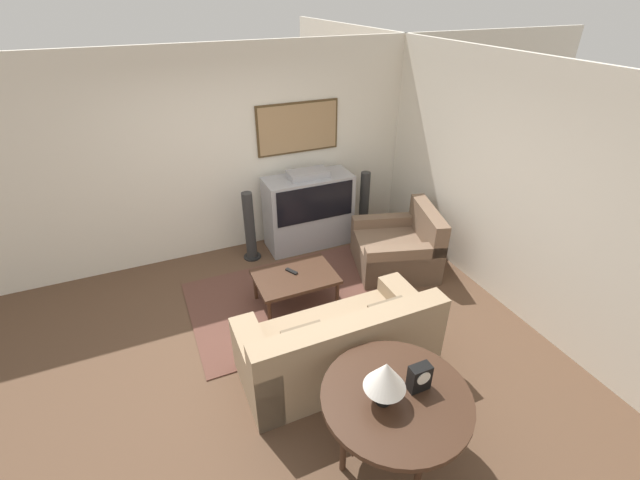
{
  "coord_description": "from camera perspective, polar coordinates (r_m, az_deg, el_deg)",
  "views": [
    {
      "loc": [
        -0.97,
        -3.22,
        3.25
      ],
      "look_at": [
        0.7,
        0.61,
        0.75
      ],
      "focal_mm": 24.0,
      "sensor_mm": 36.0,
      "label": 1
    }
  ],
  "objects": [
    {
      "name": "table_lamp",
      "position": [
        3.06,
        8.74,
        -17.46
      ],
      "size": [
        0.3,
        0.3,
        0.37
      ],
      "color": "black",
      "rests_on": "console_table"
    },
    {
      "name": "mantel_clock",
      "position": [
        3.29,
        13.11,
        -17.42
      ],
      "size": [
        0.16,
        0.1,
        0.22
      ],
      "color": "black",
      "rests_on": "console_table"
    },
    {
      "name": "wall_right",
      "position": [
        5.19,
        22.94,
        6.92
      ],
      "size": [
        0.06,
        12.0,
        2.7
      ],
      "color": "silver",
      "rests_on": "ground_plane"
    },
    {
      "name": "console_table",
      "position": [
        3.35,
        10.1,
        -20.48
      ],
      "size": [
        1.1,
        1.1,
        0.72
      ],
      "color": "#3D2619",
      "rests_on": "ground_plane"
    },
    {
      "name": "tv",
      "position": [
        6.01,
        -1.53,
        3.96
      ],
      "size": [
        1.2,
        0.51,
        1.12
      ],
      "color": "#9E9EA3",
      "rests_on": "ground_plane"
    },
    {
      "name": "ground_plane",
      "position": [
        4.68,
        -5.07,
        -13.27
      ],
      "size": [
        12.0,
        12.0,
        0.0
      ],
      "primitive_type": "plane",
      "color": "brown"
    },
    {
      "name": "speaker_tower_right",
      "position": [
        6.35,
        5.89,
        4.64
      ],
      "size": [
        0.24,
        0.24,
        0.97
      ],
      "color": "black",
      "rests_on": "ground_plane"
    },
    {
      "name": "couch",
      "position": [
        4.17,
        2.56,
        -13.96
      ],
      "size": [
        1.84,
        0.85,
        0.83
      ],
      "rotation": [
        0.0,
        0.0,
        3.15
      ],
      "color": "#9E8466",
      "rests_on": "ground_plane"
    },
    {
      "name": "remote",
      "position": [
        4.93,
        -3.81,
        -4.18
      ],
      "size": [
        0.11,
        0.16,
        0.02
      ],
      "color": "black",
      "rests_on": "coffee_table"
    },
    {
      "name": "wall_back",
      "position": [
        5.76,
        -12.66,
        10.93
      ],
      "size": [
        12.0,
        0.1,
        2.7
      ],
      "color": "silver",
      "rests_on": "ground_plane"
    },
    {
      "name": "armchair",
      "position": [
        5.7,
        10.37,
        -1.18
      ],
      "size": [
        1.22,
        1.21,
        0.82
      ],
      "rotation": [
        0.0,
        0.0,
        -1.86
      ],
      "color": "brown",
      "rests_on": "ground_plane"
    },
    {
      "name": "coffee_table",
      "position": [
        4.91,
        -3.32,
        -5.12
      ],
      "size": [
        0.91,
        0.64,
        0.41
      ],
      "color": "#3D2619",
      "rests_on": "ground_plane"
    },
    {
      "name": "area_rug",
      "position": [
        5.19,
        -3.68,
        -7.88
      ],
      "size": [
        2.36,
        1.66,
        0.01
      ],
      "color": "brown",
      "rests_on": "ground_plane"
    },
    {
      "name": "speaker_tower_left",
      "position": [
        5.78,
        -9.35,
        1.57
      ],
      "size": [
        0.24,
        0.24,
        0.97
      ],
      "color": "black",
      "rests_on": "ground_plane"
    }
  ]
}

